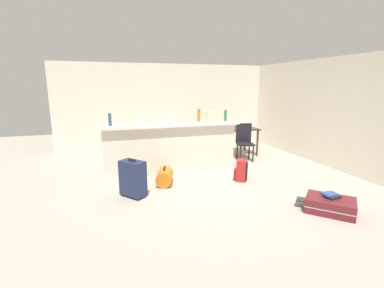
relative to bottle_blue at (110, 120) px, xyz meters
name	(u,v)px	position (x,y,z in m)	size (l,w,h in m)	color
ground_plane	(204,177)	(1.83, -0.39, -1.25)	(13.00, 13.00, 0.05)	#ADA393
wall_back	(170,106)	(1.83, 2.66, 0.03)	(6.60, 0.10, 2.50)	silver
wall_right	(318,111)	(4.88, -0.09, 0.03)	(0.10, 6.00, 2.50)	silver
partition_half_wall	(172,150)	(1.22, -0.03, -0.70)	(2.80, 0.20, 1.04)	silver
bar_countertop	(171,125)	(1.22, -0.03, -0.15)	(2.96, 0.40, 0.05)	white
bottle_blue	(110,120)	(0.00, 0.00, 0.00)	(0.06, 0.06, 0.25)	#284C89
bottle_clear	(141,118)	(0.61, 0.03, 0.00)	(0.07, 0.07, 0.25)	silver
bottle_white	(171,118)	(1.19, -0.09, 0.01)	(0.06, 0.06, 0.27)	silver
bottle_amber	(199,115)	(1.86, 0.07, 0.02)	(0.06, 0.06, 0.29)	#9E661E
bottle_green	(225,116)	(2.48, 0.04, -0.01)	(0.06, 0.06, 0.24)	#2D6B38
grocery_bag	(212,117)	(2.15, 0.02, -0.02)	(0.26, 0.18, 0.22)	beige
dining_table	(236,131)	(3.30, 1.14, -0.57)	(1.10, 0.80, 0.74)	#4C331E
dining_chair_near_partition	(244,140)	(3.25, 0.55, -0.70)	(0.47, 0.47, 0.93)	black
suitcase_flat_maroon	(330,205)	(3.05, -2.53, -1.11)	(0.83, 0.84, 0.22)	maroon
duffel_bag_orange	(165,177)	(0.93, -0.59, -1.07)	(0.43, 0.55, 0.34)	orange
backpack_red	(241,171)	(2.45, -0.83, -1.02)	(0.33, 0.34, 0.42)	red
suitcase_upright_navy	(133,178)	(0.29, -1.01, -0.89)	(0.46, 0.49, 0.67)	#1E284C
book_stack	(331,195)	(3.09, -2.50, -0.97)	(0.24, 0.21, 0.06)	black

